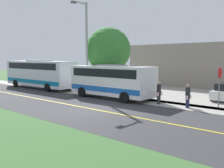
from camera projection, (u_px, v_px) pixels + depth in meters
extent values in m
plane|color=#3D6633|center=(93.00, 109.00, 17.39)|extent=(120.00, 120.00, 0.00)
cube|color=#333335|center=(93.00, 109.00, 17.39)|extent=(8.00, 100.00, 0.01)
cube|color=#9E9991|center=(136.00, 100.00, 21.29)|extent=(2.40, 100.00, 0.01)
cube|color=#9E9991|center=(204.00, 94.00, 24.74)|extent=(14.00, 36.00, 0.01)
cube|color=gold|center=(93.00, 109.00, 17.39)|extent=(0.16, 100.00, 0.00)
cube|color=white|center=(111.00, 80.00, 22.10)|extent=(2.49, 7.97, 2.48)
cube|color=blue|center=(111.00, 88.00, 22.17)|extent=(2.53, 7.81, 0.44)
cube|color=black|center=(111.00, 72.00, 22.03)|extent=(2.53, 7.18, 0.70)
cube|color=gray|center=(111.00, 65.00, 21.97)|extent=(1.49, 2.39, 0.12)
cylinder|color=black|center=(142.00, 94.00, 21.54)|extent=(0.25, 0.90, 0.90)
cylinder|color=black|center=(125.00, 97.00, 19.67)|extent=(0.25, 0.90, 0.90)
cylinder|color=black|center=(101.00, 89.00, 24.76)|extent=(0.25, 0.90, 0.90)
cylinder|color=black|center=(82.00, 92.00, 22.90)|extent=(0.25, 0.90, 0.90)
sphere|color=#F2EACC|center=(155.00, 94.00, 20.09)|extent=(0.20, 0.20, 0.20)
sphere|color=#F2EACC|center=(145.00, 95.00, 19.06)|extent=(0.20, 0.20, 0.20)
cube|color=silver|center=(39.00, 73.00, 29.35)|extent=(2.40, 10.79, 2.84)
cube|color=#0C72A5|center=(39.00, 81.00, 29.44)|extent=(2.44, 10.57, 0.44)
cube|color=black|center=(39.00, 66.00, 29.26)|extent=(2.44, 9.71, 0.70)
cube|color=gray|center=(39.00, 61.00, 29.20)|extent=(1.44, 3.24, 0.12)
cylinder|color=black|center=(66.00, 86.00, 28.20)|extent=(0.25, 0.90, 0.90)
cylinder|color=black|center=(48.00, 87.00, 26.41)|extent=(0.25, 0.90, 0.90)
cylinder|color=black|center=(33.00, 82.00, 32.57)|extent=(0.25, 0.90, 0.90)
cylinder|color=black|center=(16.00, 83.00, 30.77)|extent=(0.25, 0.90, 0.90)
sphere|color=#F2EACC|center=(74.00, 85.00, 26.42)|extent=(0.20, 0.20, 0.20)
sphere|color=#F2EACC|center=(64.00, 86.00, 25.43)|extent=(0.20, 0.20, 0.20)
cylinder|color=#1E2347|center=(188.00, 102.00, 17.96)|extent=(0.18, 0.18, 0.81)
cylinder|color=#1E2347|center=(187.00, 102.00, 17.81)|extent=(0.18, 0.18, 0.81)
cylinder|color=#262628|center=(188.00, 92.00, 17.81)|extent=(0.34, 0.34, 0.64)
sphere|color=tan|center=(188.00, 86.00, 17.77)|extent=(0.22, 0.22, 0.22)
cylinder|color=#262628|center=(189.00, 91.00, 17.95)|extent=(0.27, 0.10, 0.58)
cube|color=beige|center=(190.00, 97.00, 18.01)|extent=(0.20, 0.12, 0.28)
cylinder|color=#262628|center=(187.00, 92.00, 17.67)|extent=(0.27, 0.10, 0.58)
cube|color=beige|center=(187.00, 98.00, 17.62)|extent=(0.20, 0.12, 0.28)
cylinder|color=#262628|center=(159.00, 98.00, 19.37)|extent=(0.18, 0.18, 0.85)
cylinder|color=#262628|center=(158.00, 99.00, 19.22)|extent=(0.18, 0.18, 0.85)
cylinder|color=#262628|center=(159.00, 89.00, 19.22)|extent=(0.34, 0.34, 0.67)
sphere|color=tan|center=(159.00, 83.00, 19.17)|extent=(0.23, 0.23, 0.23)
cylinder|color=#262628|center=(160.00, 88.00, 19.35)|extent=(0.28, 0.10, 0.61)
cube|color=beige|center=(161.00, 93.00, 19.42)|extent=(0.20, 0.12, 0.28)
cylinder|color=#262628|center=(158.00, 89.00, 19.08)|extent=(0.28, 0.10, 0.61)
cube|color=beige|center=(158.00, 94.00, 19.03)|extent=(0.20, 0.12, 0.28)
cylinder|color=slate|center=(219.00, 93.00, 17.63)|extent=(0.07, 0.07, 2.20)
cylinder|color=red|center=(220.00, 73.00, 17.48)|extent=(0.76, 0.03, 0.76)
cylinder|color=#9E9EA3|center=(87.00, 49.00, 24.50)|extent=(0.24, 0.24, 8.86)
cylinder|color=#9E9EA3|center=(80.00, 3.00, 23.46)|extent=(1.60, 0.14, 0.14)
cube|color=#59595B|center=(73.00, 2.00, 22.87)|extent=(0.50, 0.24, 0.20)
cylinder|color=black|center=(221.00, 93.00, 22.89)|extent=(0.65, 0.25, 0.64)
cylinder|color=black|center=(212.00, 97.00, 20.76)|extent=(0.65, 0.25, 0.64)
cylinder|color=#4C3826|center=(108.00, 79.00, 26.17)|extent=(0.36, 0.36, 2.63)
sphere|color=#387A33|center=(108.00, 50.00, 25.86)|extent=(4.63, 4.63, 4.63)
cube|color=gray|center=(205.00, 65.00, 33.42)|extent=(10.00, 17.54, 5.31)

